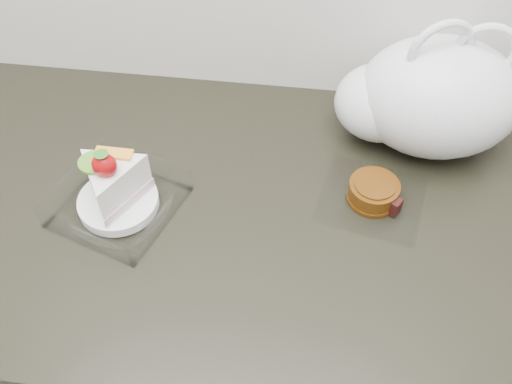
# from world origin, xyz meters

# --- Properties ---
(counter) EXTENTS (2.04, 0.64, 0.90)m
(counter) POSITION_xyz_m (0.00, 1.69, 0.45)
(counter) COLOR black
(counter) RESTS_ON ground
(cake_tray) EXTENTS (0.22, 0.22, 0.14)m
(cake_tray) POSITION_xyz_m (-0.15, 1.67, 0.94)
(cake_tray) COLOR white
(cake_tray) RESTS_ON counter
(mooncake_wrap) EXTENTS (0.19, 0.18, 0.04)m
(mooncake_wrap) POSITION_xyz_m (0.25, 1.73, 0.92)
(mooncake_wrap) COLOR white
(mooncake_wrap) RESTS_ON counter
(plastic_bag) EXTENTS (0.33, 0.25, 0.25)m
(plastic_bag) POSITION_xyz_m (0.33, 1.88, 1.00)
(plastic_bag) COLOR white
(plastic_bag) RESTS_ON counter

